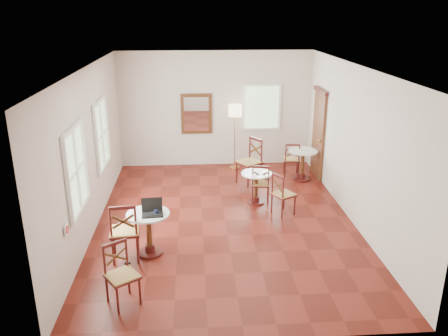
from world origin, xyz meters
name	(u,v)px	position (x,y,z in m)	size (l,w,h in m)	color
ground	(225,220)	(0.00, 0.00, 0.00)	(7.00, 7.00, 0.00)	#5E1810
room_shell	(221,125)	(-0.06, 0.27, 1.89)	(5.02, 7.02, 3.01)	beige
cafe_table_near	(149,229)	(-1.38, -1.22, 0.47)	(0.73, 0.73, 0.77)	#4A1612
cafe_table_mid	(256,184)	(0.73, 0.82, 0.43)	(0.65, 0.65, 0.69)	#4A1612
cafe_table_back	(302,162)	(2.05, 2.17, 0.46)	(0.71, 0.71, 0.75)	#4A1612
chair_near_a	(124,231)	(-1.76, -1.37, 0.52)	(0.53, 0.53, 1.04)	#4A1612
chair_near_b	(121,275)	(-1.65, -2.57, 0.45)	(0.58, 0.58, 0.91)	#4A1612
chair_mid_a	(260,183)	(0.82, 0.85, 0.44)	(0.46, 0.46, 0.88)	#4A1612
chair_mid_b	(283,194)	(1.19, 0.23, 0.44)	(0.55, 0.55, 0.88)	#4A1612
chair_back_a	(292,159)	(1.84, 2.46, 0.43)	(0.45, 0.45, 0.87)	#4A1612
chair_back_b	(250,162)	(0.74, 2.02, 0.54)	(0.70, 0.70, 1.09)	#4A1612
floor_lamp	(235,115)	(0.48, 3.15, 1.43)	(0.33, 0.33, 1.69)	#BF8C3F
laptop	(152,210)	(-1.30, -1.25, 0.83)	(0.37, 0.32, 0.25)	black
mouse	(159,211)	(-1.20, -1.16, 0.78)	(0.09, 0.06, 0.03)	black
navy_mug	(156,212)	(-1.24, -1.28, 0.81)	(0.10, 0.07, 0.08)	#101A38
water_glass	(144,206)	(-1.46, -1.05, 0.82)	(0.07, 0.07, 0.11)	white
power_adapter	(127,263)	(-1.73, -1.53, 0.02)	(0.09, 0.06, 0.04)	black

